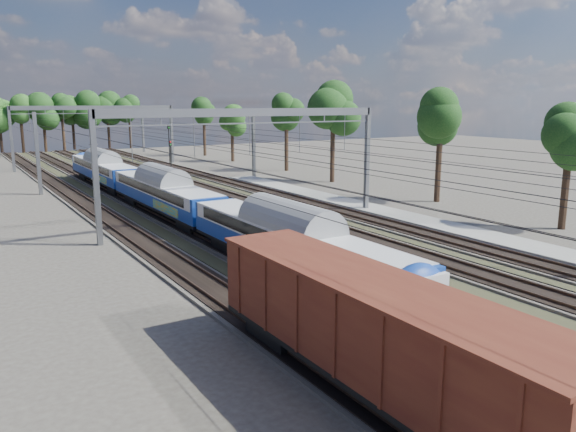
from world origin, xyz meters
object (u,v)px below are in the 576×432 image
emu_train (165,188)px  freight_boxcar (372,330)px  worker (146,178)px  signal_near (171,157)px  signal_far (169,139)px

emu_train → freight_boxcar: size_ratio=4.03×
freight_boxcar → worker: (8.67, 49.72, -1.35)m
freight_boxcar → signal_near: size_ratio=2.94×
worker → signal_near: bearing=-73.4°
emu_train → worker: bearing=77.0°
freight_boxcar → signal_far: 73.61m
emu_train → signal_far: signal_far is taller
freight_boxcar → emu_train: bearing=81.9°
freight_boxcar → signal_near: 51.86m
worker → signal_near: (3.30, 0.72, 2.21)m
signal_near → signal_far: size_ratio=0.82×
freight_boxcar → signal_far: (19.27, 71.02, 1.58)m
emu_train → signal_near: bearing=68.3°
freight_boxcar → signal_near: signal_near is taller
worker → freight_boxcar: bearing=174.3°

